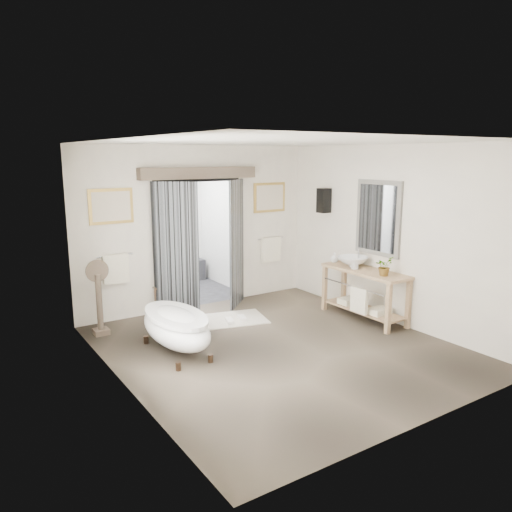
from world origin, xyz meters
The scene contains 13 objects.
ground_plane centered at (0.00, 0.00, 0.00)m, with size 5.00×5.00×0.00m, color brown.
room_shell centered at (-0.04, -0.12, 1.86)m, with size 4.52×5.02×2.91m.
shower_room centered at (0.00, 3.99, 0.91)m, with size 2.22×2.01×2.51m.
back_wall_dressing centered at (0.00, 2.32, 1.56)m, with size 3.82×0.69×2.52m.
clawfoot_tub centered at (-1.30, 0.65, 0.38)m, with size 0.71×1.60×0.78m.
vanity centered at (1.95, 0.27, 0.51)m, with size 0.57×1.60×0.85m.
pedestal_mirror centered at (-1.97, 1.98, 0.51)m, with size 0.35×0.23×1.18m.
rug centered at (0.03, 1.47, 0.01)m, with size 1.20×0.80×0.01m, color beige.
slippers centered at (0.08, 1.33, 0.04)m, with size 0.43×0.29×0.05m.
basin centered at (1.96, 0.57, 0.94)m, with size 0.52×0.52×0.18m, color white.
plant centered at (1.92, -0.17, 1.00)m, with size 0.28×0.24×0.31m, color gray.
soap_bottle_a centered at (1.86, 0.41, 0.94)m, with size 0.08×0.09×0.19m, color gray.
soap_bottle_b centered at (1.93, 1.00, 0.94)m, with size 0.14×0.14×0.18m, color gray.
Camera 1 is at (-4.00, -5.48, 2.73)m, focal length 35.00 mm.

